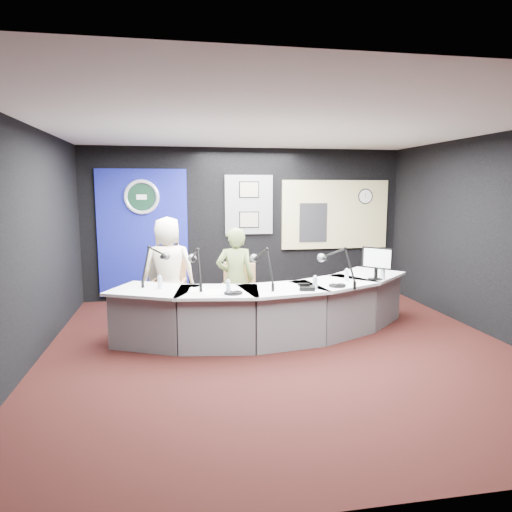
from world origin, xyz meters
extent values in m
plane|color=black|center=(0.00, 0.00, 0.00)|extent=(6.00, 6.00, 0.00)
cube|color=silver|center=(0.00, 0.00, 2.80)|extent=(6.00, 6.00, 0.02)
cube|color=black|center=(0.00, 3.00, 1.40)|extent=(6.00, 0.02, 2.80)
cube|color=black|center=(0.00, -3.00, 1.40)|extent=(6.00, 0.02, 2.80)
cube|color=black|center=(-3.00, 0.00, 1.40)|extent=(0.02, 6.00, 2.80)
cube|color=black|center=(3.00, 0.00, 1.40)|extent=(0.02, 6.00, 2.80)
cube|color=navy|center=(-1.90, 2.97, 1.25)|extent=(1.60, 0.05, 2.30)
torus|color=silver|center=(-1.90, 2.93, 1.90)|extent=(0.63, 0.07, 0.63)
cylinder|color=black|center=(-1.90, 2.94, 1.90)|extent=(0.48, 0.01, 0.48)
cube|color=slate|center=(0.05, 2.97, 1.75)|extent=(0.90, 0.04, 1.10)
cube|color=#7C745A|center=(0.05, 2.94, 2.03)|extent=(0.34, 0.02, 0.27)
cube|color=#7C745A|center=(0.05, 2.94, 1.47)|extent=(0.34, 0.02, 0.27)
cube|color=tan|center=(1.75, 2.97, 1.55)|extent=(2.12, 0.06, 1.32)
cube|color=#CFB883|center=(1.75, 2.96, 1.55)|extent=(2.00, 0.02, 1.20)
cube|color=black|center=(1.30, 2.94, 1.40)|extent=(0.55, 0.02, 0.75)
cylinder|color=white|center=(2.35, 2.94, 1.90)|extent=(0.28, 0.01, 0.28)
cube|color=#6B665A|center=(-1.50, 1.75, 0.62)|extent=(0.51, 0.18, 0.70)
imported|color=#FBE9C9|center=(-1.44, 1.50, 0.82)|extent=(0.83, 0.56, 1.63)
imported|color=olive|center=(-0.48, 0.91, 0.75)|extent=(0.58, 0.41, 1.50)
cube|color=black|center=(1.50, 0.52, 1.07)|extent=(0.31, 0.33, 0.29)
cube|color=black|center=(0.34, 0.05, 0.78)|extent=(0.23, 0.20, 0.05)
torus|color=black|center=(0.80, 0.18, 0.77)|extent=(0.24, 0.24, 0.04)
torus|color=black|center=(-0.63, -0.02, 0.77)|extent=(0.20, 0.20, 0.03)
cube|color=white|center=(-1.07, 0.31, 0.75)|extent=(0.23, 0.30, 0.00)
cube|color=white|center=(-0.87, 0.12, 0.75)|extent=(0.24, 0.34, 0.00)
camera|label=1|loc=(-1.32, -5.51, 2.05)|focal=32.00mm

